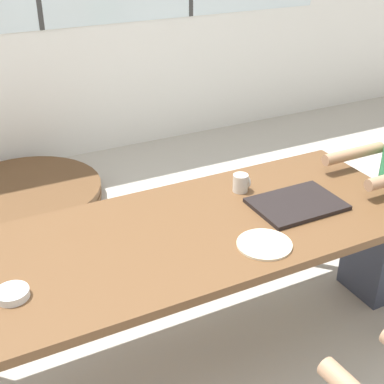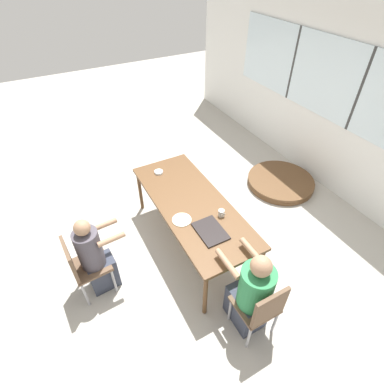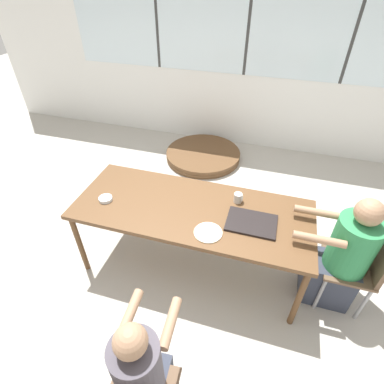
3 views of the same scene
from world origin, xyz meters
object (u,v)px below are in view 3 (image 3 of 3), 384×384
object	(u,v)px
chair_for_woman_green_shirt	(363,262)
folded_table_stack	(203,155)
person_man_blue_shirt	(144,378)
person_woman_green_shirt	(340,259)
bowl_white_shallow	(105,199)
coffee_mug	(238,198)

from	to	relation	value
chair_for_woman_green_shirt	folded_table_stack	size ratio (longest dim) A/B	0.78
chair_for_woman_green_shirt	person_man_blue_shirt	bearing A→B (deg)	133.25
person_woman_green_shirt	folded_table_stack	bearing A→B (deg)	40.73
bowl_white_shallow	chair_for_woman_green_shirt	bearing A→B (deg)	3.17
coffee_mug	bowl_white_shallow	world-z (taller)	coffee_mug
person_man_blue_shirt	bowl_white_shallow	size ratio (longest dim) A/B	9.44
person_man_blue_shirt	coffee_mug	world-z (taller)	person_man_blue_shirt
person_woman_green_shirt	person_man_blue_shirt	xyz separation A→B (m)	(-1.19, -1.29, 0.01)
chair_for_woman_green_shirt	person_man_blue_shirt	world-z (taller)	person_man_blue_shirt
chair_for_woman_green_shirt	folded_table_stack	world-z (taller)	chair_for_woman_green_shirt
person_man_blue_shirt	folded_table_stack	bearing A→B (deg)	94.83
chair_for_woman_green_shirt	person_woman_green_shirt	distance (m)	0.17
coffee_mug	bowl_white_shallow	distance (m)	1.19
chair_for_woman_green_shirt	person_woman_green_shirt	bearing A→B (deg)	90.00
bowl_white_shallow	folded_table_stack	size ratio (longest dim) A/B	0.11
chair_for_woman_green_shirt	bowl_white_shallow	bearing A→B (deg)	93.03
person_woman_green_shirt	bowl_white_shallow	xyz separation A→B (m)	(-2.06, -0.12, 0.25)
chair_for_woman_green_shirt	coffee_mug	world-z (taller)	chair_for_woman_green_shirt
person_man_blue_shirt	coffee_mug	bearing A→B (deg)	75.43
chair_for_woman_green_shirt	person_woman_green_shirt	size ratio (longest dim) A/B	0.76
person_woman_green_shirt	coffee_mug	size ratio (longest dim) A/B	13.05
person_woman_green_shirt	folded_table_stack	distance (m)	2.62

